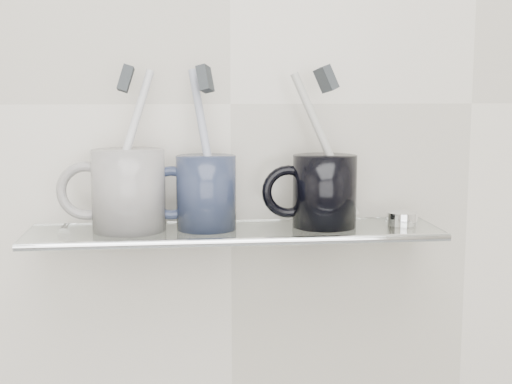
{
  "coord_description": "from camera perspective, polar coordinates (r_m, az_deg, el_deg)",
  "views": [
    {
      "loc": [
        -0.07,
        0.19,
        1.27
      ],
      "look_at": [
        0.03,
        1.04,
        1.15
      ],
      "focal_mm": 50.0,
      "sensor_mm": 36.0,
      "label": 1
    }
  ],
  "objects": [
    {
      "name": "mug_left_handle",
      "position": [
        0.87,
        -13.43,
        0.08
      ],
      "size": [
        0.07,
        0.01,
        0.07
      ],
      "primitive_type": "torus",
      "rotation": [
        1.57,
        0.0,
        0.0
      ],
      "color": "white",
      "rests_on": "mug_left"
    },
    {
      "name": "bristles_right",
      "position": [
        0.87,
        5.63,
        8.99
      ],
      "size": [
        0.03,
        0.03,
        0.04
      ],
      "primitive_type": "cube",
      "rotation": [
        -0.19,
        -0.38,
        0.47
      ],
      "color": "#2C3034",
      "rests_on": "toothbrush_right"
    },
    {
      "name": "mug_right",
      "position": [
        0.88,
        5.51,
        0.08
      ],
      "size": [
        0.08,
        0.08,
        0.09
      ],
      "primitive_type": "cylinder",
      "rotation": [
        0.0,
        0.0,
        -0.03
      ],
      "color": "black",
      "rests_on": "shelf_glass"
    },
    {
      "name": "bristles_left",
      "position": [
        0.86,
        -10.39,
        8.91
      ],
      "size": [
        0.02,
        0.03,
        0.03
      ],
      "primitive_type": "cube",
      "rotation": [
        -0.14,
        0.3,
        -0.03
      ],
      "color": "#2C3034",
      "rests_on": "toothbrush_left"
    },
    {
      "name": "mug_left",
      "position": [
        0.87,
        -10.16,
        0.13
      ],
      "size": [
        0.1,
        0.1,
        0.1
      ],
      "primitive_type": "cylinder",
      "rotation": [
        0.0,
        0.0,
        -0.21
      ],
      "color": "white",
      "rests_on": "shelf_glass"
    },
    {
      "name": "shelf_rail",
      "position": [
        0.82,
        -1.38,
        -4.02
      ],
      "size": [
        0.5,
        0.01,
        0.01
      ],
      "primitive_type": "cylinder",
      "rotation": [
        0.0,
        1.57,
        0.0
      ],
      "color": "silver",
      "rests_on": "shelf_glass"
    },
    {
      "name": "mug_center",
      "position": [
        0.86,
        -4.0,
        -0.04
      ],
      "size": [
        0.09,
        0.09,
        0.09
      ],
      "primitive_type": "cylinder",
      "rotation": [
        0.0,
        0.0,
        -0.35
      ],
      "color": "#1F2841",
      "rests_on": "shelf_glass"
    },
    {
      "name": "bracket_left",
      "position": [
        0.93,
        -15.02,
        -3.5
      ],
      "size": [
        0.02,
        0.03,
        0.02
      ],
      "primitive_type": "cylinder",
      "rotation": [
        1.57,
        0.0,
        0.0
      ],
      "color": "silver",
      "rests_on": "wall_back"
    },
    {
      "name": "wall_back",
      "position": [
        0.91,
        -2.05,
        7.05
      ],
      "size": [
        2.5,
        0.0,
        2.5
      ],
      "primitive_type": "plane",
      "rotation": [
        1.57,
        0.0,
        0.0
      ],
      "color": "beige",
      "rests_on": "ground"
    },
    {
      "name": "bracket_right",
      "position": [
        0.96,
        10.73,
        -2.99
      ],
      "size": [
        0.02,
        0.03,
        0.02
      ],
      "primitive_type": "cylinder",
      "rotation": [
        1.57,
        0.0,
        0.0
      ],
      "color": "silver",
      "rests_on": "wall_back"
    },
    {
      "name": "toothbrush_right",
      "position": [
        0.88,
        5.56,
        3.75
      ],
      "size": [
        0.09,
        0.01,
        0.18
      ],
      "primitive_type": "cylinder",
      "rotation": [
        -0.19,
        -0.38,
        0.47
      ],
      "color": "#B7B39C",
      "rests_on": "mug_right"
    },
    {
      "name": "mug_right_handle",
      "position": [
        0.87,
        2.59,
        0.03
      ],
      "size": [
        0.07,
        0.01,
        0.07
      ],
      "primitive_type": "torus",
      "rotation": [
        1.57,
        0.0,
        0.0
      ],
      "color": "black",
      "rests_on": "mug_right"
    },
    {
      "name": "toothbrush_left",
      "position": [
        0.86,
        -10.25,
        3.57
      ],
      "size": [
        0.07,
        0.03,
        0.18
      ],
      "primitive_type": "cylinder",
      "rotation": [
        -0.14,
        0.3,
        -0.03
      ],
      "color": "white",
      "rests_on": "mug_left"
    },
    {
      "name": "toothbrush_center",
      "position": [
        0.86,
        -4.04,
        3.68
      ],
      "size": [
        0.04,
        0.06,
        0.19
      ],
      "primitive_type": "cylinder",
      "rotation": [
        -0.18,
        -0.23,
        -0.34
      ],
      "color": "#858DAC",
      "rests_on": "mug_center"
    },
    {
      "name": "mug_center_handle",
      "position": [
        0.86,
        -6.8,
        -0.09
      ],
      "size": [
        0.07,
        0.01,
        0.07
      ],
      "primitive_type": "torus",
      "rotation": [
        1.57,
        0.0,
        0.0
      ],
      "color": "#1F2841",
      "rests_on": "mug_center"
    },
    {
      "name": "bristles_center",
      "position": [
        0.86,
        -4.1,
        9.03
      ],
      "size": [
        0.02,
        0.03,
        0.04
      ],
      "primitive_type": "cube",
      "rotation": [
        -0.18,
        -0.23,
        -0.34
      ],
      "color": "#2C3034",
      "rests_on": "toothbrush_center"
    },
    {
      "name": "chrome_cap",
      "position": [
        0.91,
        11.61,
        -2.08
      ],
      "size": [
        0.04,
        0.04,
        0.02
      ],
      "primitive_type": "cylinder",
      "color": "silver",
      "rests_on": "shelf_glass"
    },
    {
      "name": "shelf_glass",
      "position": [
        0.87,
        -1.7,
        -3.23
      ],
      "size": [
        0.5,
        0.12,
        0.01
      ],
      "primitive_type": "cube",
      "color": "silver",
      "rests_on": "wall_back"
    }
  ]
}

